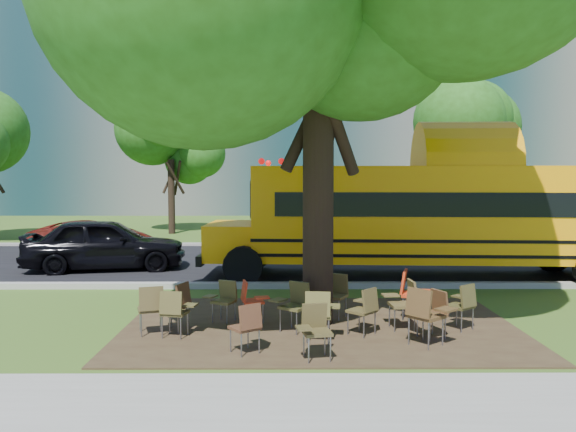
{
  "coord_description": "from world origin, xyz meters",
  "views": [
    {
      "loc": [
        0.37,
        -10.47,
        2.72
      ],
      "look_at": [
        0.44,
        4.44,
        1.66
      ],
      "focal_mm": 35.0,
      "sensor_mm": 36.0,
      "label": 1
    }
  ],
  "objects_px": {
    "chair_15": "(405,299)",
    "chair_14": "(334,291)",
    "chair_0": "(152,305)",
    "chair_1": "(175,309)",
    "school_bus": "(458,214)",
    "black_car": "(105,244)",
    "chair_4": "(320,310)",
    "chair_5": "(315,326)",
    "chair_12": "(411,290)",
    "chair_8": "(178,301)",
    "bg_car_red": "(92,237)",
    "chair_11": "(365,306)",
    "chair_10": "(251,297)",
    "chair_13": "(463,302)",
    "chair_7": "(425,311)",
    "chair_2": "(248,323)",
    "chair_6": "(433,309)",
    "chair_3": "(294,301)",
    "chair_9": "(224,297)"
  },
  "relations": [
    {
      "from": "chair_13",
      "to": "black_car",
      "type": "distance_m",
      "value": 10.5
    },
    {
      "from": "chair_9",
      "to": "chair_3",
      "type": "bearing_deg",
      "value": 176.86
    },
    {
      "from": "chair_2",
      "to": "chair_15",
      "type": "xyz_separation_m",
      "value": [
        2.67,
        1.35,
        0.06
      ]
    },
    {
      "from": "chair_11",
      "to": "chair_14",
      "type": "distance_m",
      "value": 1.28
    },
    {
      "from": "chair_7",
      "to": "chair_13",
      "type": "xyz_separation_m",
      "value": [
        0.89,
        0.95,
        -0.07
      ]
    },
    {
      "from": "chair_1",
      "to": "chair_8",
      "type": "bearing_deg",
      "value": 105.35
    },
    {
      "from": "chair_2",
      "to": "chair_4",
      "type": "height_order",
      "value": "chair_4"
    },
    {
      "from": "school_bus",
      "to": "chair_0",
      "type": "bearing_deg",
      "value": -138.95
    },
    {
      "from": "chair_6",
      "to": "chair_15",
      "type": "bearing_deg",
      "value": 11.1
    },
    {
      "from": "chair_0",
      "to": "chair_11",
      "type": "xyz_separation_m",
      "value": [
        3.61,
        -0.04,
        -0.02
      ]
    },
    {
      "from": "chair_9",
      "to": "chair_13",
      "type": "xyz_separation_m",
      "value": [
        4.25,
        -0.63,
        0.05
      ]
    },
    {
      "from": "chair_2",
      "to": "chair_6",
      "type": "distance_m",
      "value": 3.16
    },
    {
      "from": "chair_1",
      "to": "chair_6",
      "type": "relative_size",
      "value": 1.01
    },
    {
      "from": "school_bus",
      "to": "bg_car_red",
      "type": "height_order",
      "value": "school_bus"
    },
    {
      "from": "school_bus",
      "to": "chair_10",
      "type": "xyz_separation_m",
      "value": [
        -5.18,
        -4.51,
        -1.23
      ]
    },
    {
      "from": "chair_1",
      "to": "chair_12",
      "type": "relative_size",
      "value": 0.87
    },
    {
      "from": "chair_3",
      "to": "chair_9",
      "type": "height_order",
      "value": "chair_3"
    },
    {
      "from": "school_bus",
      "to": "chair_11",
      "type": "height_order",
      "value": "school_bus"
    },
    {
      "from": "chair_4",
      "to": "chair_14",
      "type": "distance_m",
      "value": 1.64
    },
    {
      "from": "chair_11",
      "to": "bg_car_red",
      "type": "xyz_separation_m",
      "value": [
        -8.11,
        10.17,
        0.07
      ]
    },
    {
      "from": "chair_0",
      "to": "chair_3",
      "type": "relative_size",
      "value": 1.0
    },
    {
      "from": "chair_0",
      "to": "chair_1",
      "type": "xyz_separation_m",
      "value": [
        0.42,
        -0.18,
        -0.03
      ]
    },
    {
      "from": "school_bus",
      "to": "chair_4",
      "type": "distance_m",
      "value": 7.08
    },
    {
      "from": "chair_2",
      "to": "bg_car_red",
      "type": "xyz_separation_m",
      "value": [
        -6.18,
        11.16,
        0.09
      ]
    },
    {
      "from": "chair_6",
      "to": "chair_11",
      "type": "distance_m",
      "value": 1.13
    },
    {
      "from": "chair_6",
      "to": "chair_13",
      "type": "bearing_deg",
      "value": -80.22
    },
    {
      "from": "chair_15",
      "to": "chair_14",
      "type": "bearing_deg",
      "value": 49.79
    },
    {
      "from": "chair_15",
      "to": "chair_1",
      "type": "bearing_deg",
      "value": 92.95
    },
    {
      "from": "school_bus",
      "to": "chair_8",
      "type": "height_order",
      "value": "school_bus"
    },
    {
      "from": "black_car",
      "to": "chair_15",
      "type": "bearing_deg",
      "value": -141.59
    },
    {
      "from": "chair_6",
      "to": "chair_9",
      "type": "xyz_separation_m",
      "value": [
        -3.61,
        1.08,
        -0.03
      ]
    },
    {
      "from": "chair_0",
      "to": "chair_4",
      "type": "xyz_separation_m",
      "value": [
        2.82,
        -0.44,
        0.0
      ]
    },
    {
      "from": "chair_1",
      "to": "chair_4",
      "type": "bearing_deg",
      "value": 4.26
    },
    {
      "from": "black_car",
      "to": "chair_8",
      "type": "bearing_deg",
      "value": -163.22
    },
    {
      "from": "chair_5",
      "to": "chair_6",
      "type": "relative_size",
      "value": 1.01
    },
    {
      "from": "chair_5",
      "to": "chair_10",
      "type": "xyz_separation_m",
      "value": [
        -1.07,
        2.05,
        -0.02
      ]
    },
    {
      "from": "chair_13",
      "to": "bg_car_red",
      "type": "xyz_separation_m",
      "value": [
        -9.86,
        9.87,
        0.07
      ]
    },
    {
      "from": "chair_2",
      "to": "chair_12",
      "type": "distance_m",
      "value": 3.59
    },
    {
      "from": "chair_3",
      "to": "chair_10",
      "type": "distance_m",
      "value": 0.97
    },
    {
      "from": "chair_10",
      "to": "chair_13",
      "type": "bearing_deg",
      "value": 69.08
    },
    {
      "from": "chair_12",
      "to": "chair_14",
      "type": "xyz_separation_m",
      "value": [
        -1.43,
        0.15,
        -0.06
      ]
    },
    {
      "from": "chair_5",
      "to": "chair_12",
      "type": "height_order",
      "value": "chair_12"
    },
    {
      "from": "chair_7",
      "to": "chair_15",
      "type": "relative_size",
      "value": 1.07
    },
    {
      "from": "chair_3",
      "to": "black_car",
      "type": "height_order",
      "value": "black_car"
    },
    {
      "from": "chair_1",
      "to": "chair_10",
      "type": "bearing_deg",
      "value": 48.95
    },
    {
      "from": "chair_8",
      "to": "chair_11",
      "type": "bearing_deg",
      "value": -75.66
    },
    {
      "from": "chair_0",
      "to": "chair_8",
      "type": "xyz_separation_m",
      "value": [
        0.38,
        0.25,
        -0.0
      ]
    },
    {
      "from": "chair_7",
      "to": "chair_14",
      "type": "distance_m",
      "value": 2.26
    },
    {
      "from": "chair_4",
      "to": "chair_5",
      "type": "height_order",
      "value": "chair_4"
    },
    {
      "from": "chair_3",
      "to": "chair_12",
      "type": "height_order",
      "value": "chair_12"
    }
  ]
}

